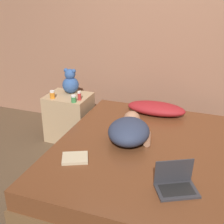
# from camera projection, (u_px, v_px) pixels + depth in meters

# --- Properties ---
(ground_plane) EXTENTS (12.00, 12.00, 0.00)m
(ground_plane) POSITION_uv_depth(u_px,v_px,m) (141.00, 189.00, 2.91)
(ground_plane) COLOR brown
(wall_back) EXTENTS (8.00, 0.06, 2.60)m
(wall_back) POSITION_uv_depth(u_px,v_px,m) (175.00, 28.00, 3.44)
(wall_back) COLOR #996B51
(wall_back) RESTS_ON ground_plane
(bed) EXTENTS (1.55, 1.89, 0.45)m
(bed) POSITION_uv_depth(u_px,v_px,m) (142.00, 169.00, 2.82)
(bed) COLOR brown
(bed) RESTS_ON ground_plane
(nightstand) EXTENTS (0.50, 0.41, 0.55)m
(nightstand) POSITION_uv_depth(u_px,v_px,m) (69.00, 117.00, 3.72)
(nightstand) COLOR tan
(nightstand) RESTS_ON ground_plane
(pillow) EXTENTS (0.63, 0.28, 0.13)m
(pillow) POSITION_uv_depth(u_px,v_px,m) (156.00, 108.00, 3.35)
(pillow) COLOR maroon
(pillow) RESTS_ON bed
(person_lying) EXTENTS (0.45, 0.64, 0.20)m
(person_lying) POSITION_uv_depth(u_px,v_px,m) (130.00, 130.00, 2.81)
(person_lying) COLOR #2D3851
(person_lying) RESTS_ON bed
(laptop) EXTENTS (0.34, 0.31, 0.21)m
(laptop) POSITION_uv_depth(u_px,v_px,m) (176.00, 183.00, 2.18)
(laptop) COLOR #333338
(laptop) RESTS_ON bed
(teddy_bear) EXTENTS (0.19, 0.19, 0.30)m
(teddy_bear) POSITION_uv_depth(u_px,v_px,m) (70.00, 82.00, 3.64)
(teddy_bear) COLOR #335693
(teddy_bear) RESTS_ON nightstand
(bottle_red) EXTENTS (0.04, 0.04, 0.10)m
(bottle_red) POSITION_uv_depth(u_px,v_px,m) (79.00, 96.00, 3.46)
(bottle_red) COLOR #B72D2D
(bottle_red) RESTS_ON nightstand
(bottle_orange) EXTENTS (0.06, 0.06, 0.09)m
(bottle_orange) POSITION_uv_depth(u_px,v_px,m) (52.00, 95.00, 3.51)
(bottle_orange) COLOR orange
(bottle_orange) RESTS_ON nightstand
(bottle_green) EXTENTS (0.06, 0.06, 0.08)m
(bottle_green) POSITION_uv_depth(u_px,v_px,m) (74.00, 99.00, 3.40)
(bottle_green) COLOR #3D8E4C
(bottle_green) RESTS_ON nightstand
(book) EXTENTS (0.26, 0.25, 0.02)m
(book) POSITION_uv_depth(u_px,v_px,m) (75.00, 158.00, 2.54)
(book) COLOR #C6B793
(book) RESTS_ON bed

